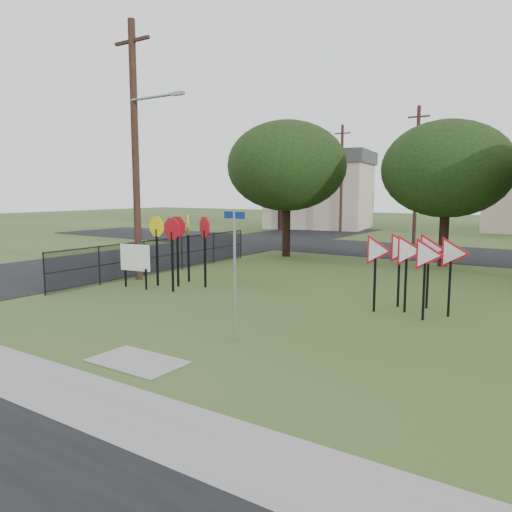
{
  "coord_description": "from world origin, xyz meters",
  "views": [
    {
      "loc": [
        7.65,
        -9.36,
        3.55
      ],
      "look_at": [
        -0.62,
        3.0,
        1.6
      ],
      "focal_mm": 35.0,
      "sensor_mm": 36.0,
      "label": 1
    }
  ],
  "objects_px": {
    "yield_sign_cluster": "(414,254)",
    "street_name_sign": "(235,268)",
    "info_board": "(135,259)",
    "stop_sign_cluster": "(180,235)"
  },
  "relations": [
    {
      "from": "street_name_sign",
      "to": "yield_sign_cluster",
      "type": "distance_m",
      "value": 5.78
    },
    {
      "from": "street_name_sign",
      "to": "yield_sign_cluster",
      "type": "relative_size",
      "value": 1.02
    },
    {
      "from": "street_name_sign",
      "to": "info_board",
      "type": "height_order",
      "value": "street_name_sign"
    },
    {
      "from": "stop_sign_cluster",
      "to": "yield_sign_cluster",
      "type": "height_order",
      "value": "stop_sign_cluster"
    },
    {
      "from": "yield_sign_cluster",
      "to": "info_board",
      "type": "height_order",
      "value": "yield_sign_cluster"
    },
    {
      "from": "stop_sign_cluster",
      "to": "yield_sign_cluster",
      "type": "relative_size",
      "value": 0.88
    },
    {
      "from": "street_name_sign",
      "to": "yield_sign_cluster",
      "type": "bearing_deg",
      "value": 62.25
    },
    {
      "from": "yield_sign_cluster",
      "to": "street_name_sign",
      "type": "bearing_deg",
      "value": -117.75
    },
    {
      "from": "street_name_sign",
      "to": "stop_sign_cluster",
      "type": "bearing_deg",
      "value": 142.6
    },
    {
      "from": "info_board",
      "to": "stop_sign_cluster",
      "type": "bearing_deg",
      "value": 45.43
    }
  ]
}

